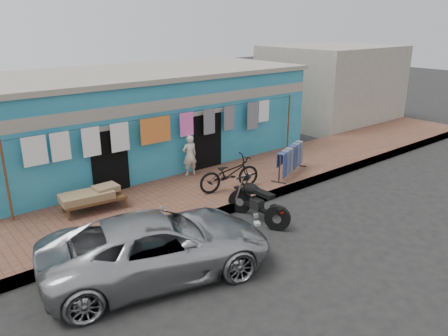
# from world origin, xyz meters

# --- Properties ---
(ground) EXTENTS (80.00, 80.00, 0.00)m
(ground) POSITION_xyz_m (0.00, 0.00, 0.00)
(ground) COLOR black
(ground) RESTS_ON ground
(sidewalk) EXTENTS (28.00, 3.00, 0.25)m
(sidewalk) POSITION_xyz_m (0.00, 3.00, 0.12)
(sidewalk) COLOR brown
(sidewalk) RESTS_ON ground
(curb) EXTENTS (28.00, 0.10, 0.25)m
(curb) POSITION_xyz_m (0.00, 1.55, 0.12)
(curb) COLOR gray
(curb) RESTS_ON ground
(building) EXTENTS (12.20, 5.20, 3.36)m
(building) POSITION_xyz_m (-0.00, 6.99, 1.69)
(building) COLOR teal
(building) RESTS_ON ground
(neighbor_right) EXTENTS (6.00, 5.00, 3.80)m
(neighbor_right) POSITION_xyz_m (11.00, 7.00, 1.90)
(neighbor_right) COLOR #9E9384
(neighbor_right) RESTS_ON ground
(clothesline) EXTENTS (10.06, 0.06, 2.10)m
(clothesline) POSITION_xyz_m (-0.31, 4.25, 1.82)
(clothesline) COLOR brown
(clothesline) RESTS_ON sidewalk
(car) EXTENTS (5.16, 3.27, 1.35)m
(car) POSITION_xyz_m (-3.22, 0.17, 0.67)
(car) COLOR #A8A9AD
(car) RESTS_ON ground
(seated_person) EXTENTS (0.52, 0.39, 1.32)m
(seated_person) POSITION_xyz_m (0.38, 4.20, 0.91)
(seated_person) COLOR beige
(seated_person) RESTS_ON sidewalk
(bicycle) EXTENTS (1.99, 1.03, 1.23)m
(bicycle) POSITION_xyz_m (0.54, 2.41, 0.86)
(bicycle) COLOR black
(bicycle) RESTS_ON sidewalk
(motorcycle) EXTENTS (0.65, 1.76, 1.13)m
(motorcycle) POSITION_xyz_m (0.11, 0.72, 0.56)
(motorcycle) COLOR black
(motorcycle) RESTS_ON ground
(charpoy) EXTENTS (1.85, 1.15, 0.57)m
(charpoy) POSITION_xyz_m (-3.15, 3.55, 0.53)
(charpoy) COLOR brown
(charpoy) RESTS_ON sidewalk
(jeans_rack) EXTENTS (2.23, 1.76, 0.94)m
(jeans_rack) POSITION_xyz_m (2.94, 2.23, 0.72)
(jeans_rack) COLOR black
(jeans_rack) RESTS_ON sidewalk
(litter_a) EXTENTS (0.21, 0.18, 0.08)m
(litter_a) POSITION_xyz_m (-1.30, 1.20, 0.04)
(litter_a) COLOR silver
(litter_a) RESTS_ON ground
(litter_b) EXTENTS (0.18, 0.19, 0.08)m
(litter_b) POSITION_xyz_m (0.22, 0.91, 0.04)
(litter_b) COLOR silver
(litter_b) RESTS_ON ground
(litter_c) EXTENTS (0.20, 0.22, 0.07)m
(litter_c) POSITION_xyz_m (-0.07, 0.55, 0.04)
(litter_c) COLOR silver
(litter_c) RESTS_ON ground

